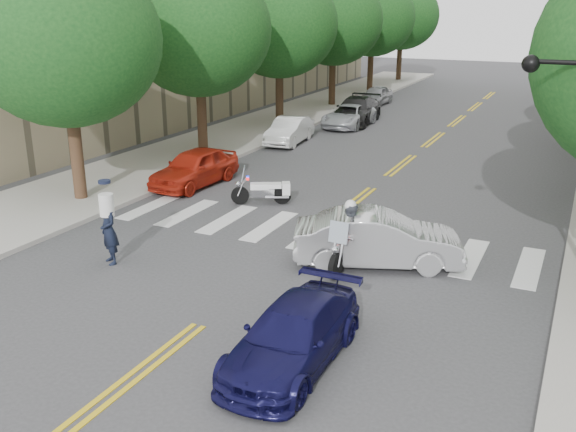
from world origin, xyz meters
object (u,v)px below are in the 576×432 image
Objects in this scene: motorcycle_parked at (266,191)px; sedan_blue at (293,336)px; motorcycle_police at (350,237)px; convertible at (378,239)px; officer_standing at (109,230)px.

motorcycle_parked is 10.47m from sedan_blue.
motorcycle_police is 6.08m from motorcycle_parked.
convertible is (5.20, -3.60, 0.26)m from motorcycle_parked.
motorcycle_parked is (-4.56, 4.01, -0.36)m from motorcycle_police.
motorcycle_police reaches higher than officer_standing.
convertible is 1.08× the size of sedan_blue.
convertible is at bearing 55.64° from officer_standing.
motorcycle_police is at bearing 102.09° from convertible.
motorcycle_police is 0.56× the size of sedan_blue.
officer_standing reaches higher than sedan_blue.
motorcycle_police is 5.11m from sedan_blue.
sedan_blue is (6.59, -2.50, -0.34)m from officer_standing.
motorcycle_parked is 6.72m from officer_standing.
officer_standing is at bearing 93.34° from convertible.
motorcycle_police is 6.44m from officer_standing.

